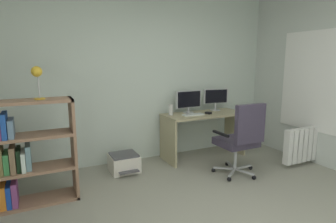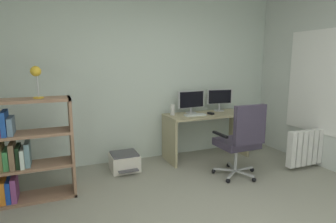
# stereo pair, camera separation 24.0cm
# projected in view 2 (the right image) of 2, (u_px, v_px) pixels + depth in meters

# --- Properties ---
(wall_back) EXTENTS (4.77, 0.10, 2.79)m
(wall_back) POSITION_uv_depth(u_px,v_px,m) (141.00, 73.00, 4.41)
(wall_back) COLOR silver
(wall_back) RESTS_ON ground
(window_pane) EXTENTS (0.01, 1.25, 1.45)m
(window_pane) POSITION_uv_depth(u_px,v_px,m) (326.00, 82.00, 4.04)
(window_pane) COLOR white
(window_frame) EXTENTS (0.02, 1.33, 1.53)m
(window_frame) POSITION_uv_depth(u_px,v_px,m) (326.00, 82.00, 4.04)
(window_frame) COLOR white
(desk) EXTENTS (1.35, 0.57, 0.74)m
(desk) POSITION_uv_depth(u_px,v_px,m) (206.00, 126.00, 4.55)
(desk) COLOR tan
(desk) RESTS_ON ground
(monitor_main) EXTENTS (0.48, 0.18, 0.37)m
(monitor_main) POSITION_uv_depth(u_px,v_px,m) (191.00, 100.00, 4.54)
(monitor_main) COLOR #B2B5B7
(monitor_main) RESTS_ON desk
(monitor_secondary) EXTENTS (0.45, 0.18, 0.37)m
(monitor_secondary) POSITION_uv_depth(u_px,v_px,m) (219.00, 98.00, 4.74)
(monitor_secondary) COLOR #B2B5B7
(monitor_secondary) RESTS_ON desk
(keyboard) EXTENTS (0.34, 0.14, 0.02)m
(keyboard) POSITION_uv_depth(u_px,v_px,m) (195.00, 115.00, 4.35)
(keyboard) COLOR silver
(keyboard) RESTS_ON desk
(computer_mouse) EXTENTS (0.09, 0.11, 0.03)m
(computer_mouse) POSITION_uv_depth(u_px,v_px,m) (211.00, 113.00, 4.45)
(computer_mouse) COLOR black
(computer_mouse) RESTS_ON desk
(desktop_speaker) EXTENTS (0.07, 0.07, 0.17)m
(desktop_speaker) POSITION_uv_depth(u_px,v_px,m) (173.00, 110.00, 4.38)
(desktop_speaker) COLOR silver
(desktop_speaker) RESTS_ON desk
(office_chair) EXTENTS (0.62, 0.63, 1.04)m
(office_chair) POSITION_uv_depth(u_px,v_px,m) (241.00, 138.00, 3.72)
(office_chair) COLOR #B7BABC
(office_chair) RESTS_ON ground
(bookshelf) EXTENTS (0.90, 0.35, 1.17)m
(bookshelf) POSITION_uv_depth(u_px,v_px,m) (20.00, 153.00, 3.11)
(bookshelf) COLOR #916B52
(bookshelf) RESTS_ON ground
(desk_lamp) EXTENTS (0.12, 0.11, 0.36)m
(desk_lamp) POSITION_uv_depth(u_px,v_px,m) (36.00, 75.00, 3.04)
(desk_lamp) COLOR gold
(desk_lamp) RESTS_ON bookshelf
(printer) EXTENTS (0.40, 0.47, 0.26)m
(printer) POSITION_uv_depth(u_px,v_px,m) (125.00, 162.00, 4.07)
(printer) COLOR silver
(printer) RESTS_ON ground
(radiator) EXTENTS (1.04, 0.10, 0.52)m
(radiator) POSITION_uv_depth(u_px,v_px,m) (315.00, 146.00, 4.17)
(radiator) COLOR white
(radiator) RESTS_ON ground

